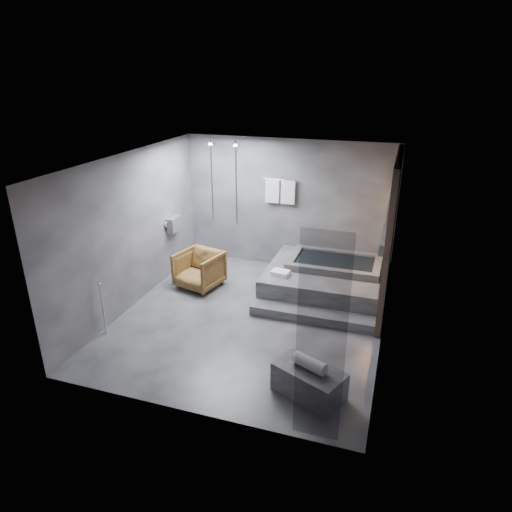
% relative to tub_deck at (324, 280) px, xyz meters
% --- Properties ---
extents(room, '(5.00, 5.04, 2.82)m').
position_rel_tub_deck_xyz_m(room, '(-0.65, -1.21, 1.48)').
color(room, '#303032').
rests_on(room, ground).
extents(tub_deck, '(2.20, 2.00, 0.50)m').
position_rel_tub_deck_xyz_m(tub_deck, '(0.00, 0.00, 0.00)').
color(tub_deck, '#353538').
rests_on(tub_deck, ground).
extents(tub_step, '(2.20, 0.36, 0.18)m').
position_rel_tub_deck_xyz_m(tub_step, '(0.00, -1.18, -0.16)').
color(tub_step, '#353538').
rests_on(tub_step, ground).
extents(concrete_bench, '(1.06, 0.85, 0.42)m').
position_rel_tub_deck_xyz_m(concrete_bench, '(0.36, -3.14, -0.04)').
color(concrete_bench, '#302F32').
rests_on(concrete_bench, ground).
extents(driftwood_chair, '(0.97, 0.99, 0.75)m').
position_rel_tub_deck_xyz_m(driftwood_chair, '(-2.44, -0.56, 0.12)').
color(driftwood_chair, '#412910').
rests_on(driftwood_chair, ground).
extents(rolled_towel, '(0.50, 0.35, 0.17)m').
position_rel_tub_deck_xyz_m(rolled_towel, '(0.36, -3.13, 0.25)').
color(rolled_towel, white).
rests_on(rolled_towel, concrete_bench).
extents(deck_towel, '(0.35, 0.28, 0.09)m').
position_rel_tub_deck_xyz_m(deck_towel, '(-0.75, -0.56, 0.29)').
color(deck_towel, white).
rests_on(deck_towel, tub_deck).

